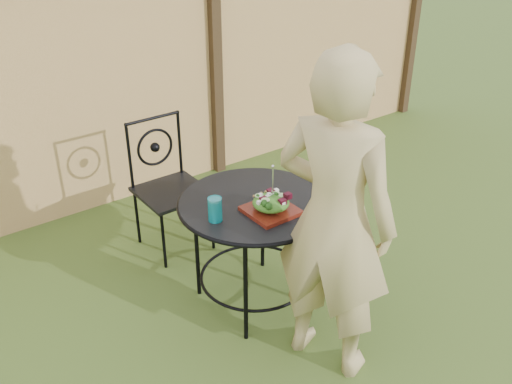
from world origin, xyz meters
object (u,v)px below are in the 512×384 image
patio_chair (168,182)px  diner (334,221)px  salad_plate (271,211)px  patio_table (255,221)px

patio_chair → diner: (0.12, -1.54, 0.39)m
patio_chair → salad_plate: (0.09, -1.06, 0.23)m
patio_table → diner: 0.70m
patio_table → patio_chair: size_ratio=0.97×
patio_table → salad_plate: size_ratio=3.42×
diner → salad_plate: diner is taller
patio_chair → diner: size_ratio=0.53×
patio_table → salad_plate: bearing=-91.7°
diner → patio_chair: bearing=-15.7°
patio_chair → patio_table: bearing=-83.9°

